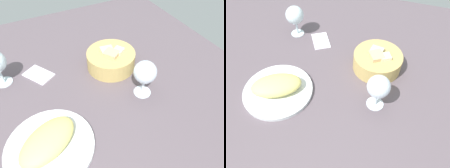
{
  "view_description": "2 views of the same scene",
  "coord_description": "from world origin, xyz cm",
  "views": [
    {
      "loc": [
        -8.04,
        -42.4,
        54.75
      ],
      "look_at": [
        14.2,
        0.94,
        5.12
      ],
      "focal_mm": 33.13,
      "sensor_mm": 36.0,
      "label": 1
    },
    {
      "loc": [
        26.0,
        -49.15,
        64.23
      ],
      "look_at": [
        9.87,
        -1.61,
        3.72
      ],
      "focal_mm": 35.22,
      "sensor_mm": 36.0,
      "label": 2
    }
  ],
  "objects": [
    {
      "name": "bread_basket",
      "position": [
        20.7,
        14.53,
        3.67
      ],
      "size": [
        18.85,
        18.85,
        8.33
      ],
      "color": "tan",
      "rests_on": "ground_plane"
    },
    {
      "name": "lettuce_garnish",
      "position": [
        -7.27,
        -4.5,
        2.12
      ],
      "size": [
        4.31,
        4.31,
        1.43
      ],
      "primitive_type": "cone",
      "color": "#487C35",
      "rests_on": "plate"
    },
    {
      "name": "folded_napkin",
      "position": [
        -6.61,
        22.77,
        0.4
      ],
      "size": [
        11.76,
        13.04,
        0.8
      ],
      "primitive_type": "cube",
      "rotation": [
        0.0,
        0.0,
        2.13
      ],
      "color": "white",
      "rests_on": "ground_plane"
    },
    {
      "name": "plate",
      "position": [
        -10.68,
        -9.3,
        0.7
      ],
      "size": [
        25.21,
        25.21,
        1.4
      ],
      "primitive_type": "cylinder",
      "color": "white",
      "rests_on": "ground_plane"
    },
    {
      "name": "ground_plane",
      "position": [
        0.0,
        0.0,
        -1.0
      ],
      "size": [
        140.0,
        140.0,
        2.0
      ],
      "primitive_type": "cube",
      "color": "#5A4E55"
    },
    {
      "name": "wine_glass_far",
      "position": [
        -18.95,
        24.53,
        9.36
      ],
      "size": [
        7.99,
        7.99,
        13.81
      ],
      "color": "silver",
      "rests_on": "ground_plane"
    },
    {
      "name": "omelette",
      "position": [
        -10.68,
        -9.3,
        3.87
      ],
      "size": [
        20.62,
        17.85,
        4.94
      ],
      "primitive_type": "ellipsoid",
      "rotation": [
        0.0,
        0.0,
        0.52
      ],
      "color": "#DFD471",
      "rests_on": "plate"
    },
    {
      "name": "wine_glass_near",
      "position": [
        24.18,
        -3.19,
        9.26
      ],
      "size": [
        7.76,
        7.76,
        13.63
      ],
      "color": "silver",
      "rests_on": "ground_plane"
    }
  ]
}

